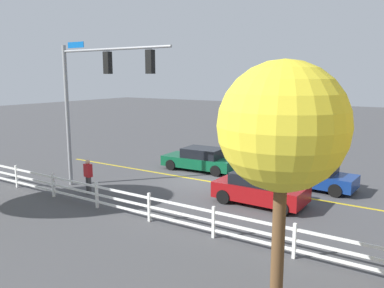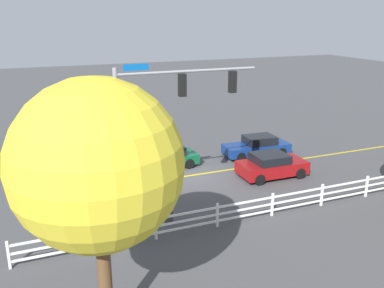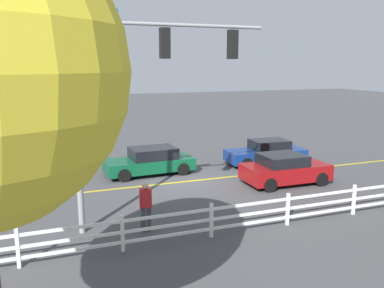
{
  "view_description": "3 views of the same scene",
  "coord_description": "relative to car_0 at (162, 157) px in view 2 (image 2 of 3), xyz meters",
  "views": [
    {
      "loc": [
        -10.87,
        17.58,
        5.63
      ],
      "look_at": [
        0.4,
        0.22,
        2.0
      ],
      "focal_mm": 36.49,
      "sensor_mm": 36.0,
      "label": 1
    },
    {
      "loc": [
        8.91,
        21.73,
        9.21
      ],
      "look_at": [
        0.5,
        1.29,
        2.39
      ],
      "focal_mm": 39.5,
      "sensor_mm": 36.0,
      "label": 2
    },
    {
      "loc": [
        6.3,
        17.69,
        5.51
      ],
      "look_at": [
        -0.05,
        0.85,
        2.0
      ],
      "focal_mm": 38.05,
      "sensor_mm": 36.0,
      "label": 3
    }
  ],
  "objects": [
    {
      "name": "signal_assembly",
      "position": [
        2.04,
        6.36,
        4.38
      ],
      "size": [
        6.66,
        0.38,
        7.23
      ],
      "color": "gray",
      "rests_on": "ground_plane"
    },
    {
      "name": "lane_center_stripe",
      "position": [
        -5.18,
        1.93,
        -0.67
      ],
      "size": [
        28.0,
        0.16,
        0.01
      ],
      "primitive_type": "cube",
      "color": "gold",
      "rests_on": "ground_plane"
    },
    {
      "name": "tree_1",
      "position": [
        6.07,
        13.05,
        4.72
      ],
      "size": [
        4.67,
        4.67,
        7.75
      ],
      "color": "brown",
      "rests_on": "ground_plane"
    },
    {
      "name": "pedestrian",
      "position": [
        2.01,
        7.01,
        0.26
      ],
      "size": [
        0.44,
        0.33,
        1.69
      ],
      "rotation": [
        0.0,
        0.0,
        1.37
      ],
      "color": "#3F3F42",
      "rests_on": "ground_plane"
    },
    {
      "name": "car_2",
      "position": [
        -5.47,
        3.87,
        0.02
      ],
      "size": [
        4.0,
        2.09,
        1.42
      ],
      "rotation": [
        0.0,
        0.0,
        3.13
      ],
      "color": "maroon",
      "rests_on": "ground_plane"
    },
    {
      "name": "car_0",
      "position": [
        0.0,
        0.0,
        0.0
      ],
      "size": [
        4.55,
        2.11,
        1.37
      ],
      "rotation": [
        0.0,
        0.0,
        6.33
      ],
      "color": "#0C4C2D",
      "rests_on": "ground_plane"
    },
    {
      "name": "car_1",
      "position": [
        -6.68,
        0.2,
        -0.01
      ],
      "size": [
        4.54,
        2.0,
        1.37
      ],
      "rotation": [
        0.0,
        0.0,
        6.23
      ],
      "color": "navy",
      "rests_on": "ground_plane"
    },
    {
      "name": "white_rail_fence",
      "position": [
        -4.18,
        8.23,
        -0.07
      ],
      "size": [
        26.1,
        0.1,
        1.15
      ],
      "color": "white",
      "rests_on": "ground_plane"
    },
    {
      "name": "ground_plane",
      "position": [
        -1.18,
        1.93,
        -0.67
      ],
      "size": [
        120.0,
        120.0,
        0.0
      ],
      "primitive_type": "plane",
      "color": "#444447"
    }
  ]
}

